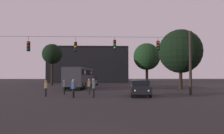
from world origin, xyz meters
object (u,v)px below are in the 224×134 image
at_px(pedestrian_crossing_right, 64,86).
at_px(tree_right_far, 180,51).
at_px(car_near_right, 141,88).
at_px(tree_behind_building, 147,57).
at_px(tree_left_silhouette, 52,54).
at_px(pedestrian_trailing, 73,87).
at_px(car_far_left, 93,81).
at_px(city_bus, 79,76).
at_px(pedestrian_near_bus, 46,87).
at_px(pedestrian_far_side, 73,87).
at_px(pedestrian_crossing_center, 89,86).
at_px(pedestrian_crossing_left, 94,87).

relative_size(pedestrian_crossing_right, tree_right_far, 0.18).
bearing_deg(car_near_right, tree_behind_building, 78.30).
bearing_deg(tree_left_silhouette, pedestrian_trailing, -74.34).
height_order(car_far_left, tree_behind_building, tree_behind_building).
relative_size(pedestrian_crossing_right, tree_behind_building, 0.17).
distance_m(city_bus, tree_left_silhouette, 12.40).
relative_size(pedestrian_near_bus, tree_right_far, 0.18).
xyz_separation_m(pedestrian_far_side, tree_behind_building, (12.14, 28.61, 4.90)).
height_order(city_bus, pedestrian_far_side, city_bus).
bearing_deg(tree_behind_building, pedestrian_crossing_right, -117.51).
bearing_deg(tree_right_far, pedestrian_crossing_center, -146.02).
height_order(pedestrian_crossing_left, pedestrian_near_bus, pedestrian_crossing_left).
relative_size(pedestrian_crossing_left, pedestrian_trailing, 1.06).
xyz_separation_m(pedestrian_crossing_left, pedestrian_near_bus, (-4.55, 1.82, -0.11)).
xyz_separation_m(car_far_left, pedestrian_crossing_center, (0.40, -21.68, 0.11)).
bearing_deg(city_bus, car_far_left, 82.11).
relative_size(pedestrian_crossing_center, tree_behind_building, 0.19).
height_order(pedestrian_trailing, tree_left_silhouette, tree_left_silhouette).
xyz_separation_m(car_far_left, pedestrian_trailing, (-0.79, -25.39, 0.11)).
bearing_deg(pedestrian_trailing, pedestrian_crossing_right, 110.02).
xyz_separation_m(car_near_right, pedestrian_far_side, (-6.29, -0.40, 0.14)).
bearing_deg(tree_behind_building, pedestrian_crossing_left, -108.93).
bearing_deg(pedestrian_near_bus, car_far_left, 81.57).
bearing_deg(car_far_left, tree_right_far, -46.19).
relative_size(pedestrian_crossing_left, pedestrian_crossing_right, 1.14).
xyz_separation_m(city_bus, tree_left_silhouette, (-6.03, 10.08, 3.99)).
xyz_separation_m(car_near_right, tree_behind_building, (5.84, 28.21, 5.03)).
relative_size(car_near_right, pedestrian_far_side, 2.71).
height_order(car_near_right, pedestrian_near_bus, pedestrian_near_bus).
distance_m(city_bus, car_far_left, 11.40).
height_order(pedestrian_near_bus, pedestrian_far_side, pedestrian_far_side).
bearing_deg(pedestrian_far_side, tree_left_silhouette, 106.06).
xyz_separation_m(pedestrian_crossing_right, tree_behind_building, (13.42, 25.77, 4.99)).
distance_m(city_bus, pedestrian_near_bus, 12.86).
relative_size(car_near_right, tree_left_silhouette, 0.57).
distance_m(pedestrian_crossing_center, pedestrian_crossing_right, 2.57).
relative_size(city_bus, pedestrian_crossing_left, 6.53).
bearing_deg(tree_left_silhouette, pedestrian_far_side, -73.94).
height_order(car_near_right, pedestrian_trailing, pedestrian_trailing).
bearing_deg(pedestrian_crossing_right, tree_behind_building, 62.49).
bearing_deg(tree_behind_building, pedestrian_crossing_center, -112.78).
bearing_deg(car_near_right, pedestrian_crossing_right, 162.17).
xyz_separation_m(pedestrian_crossing_right, pedestrian_trailing, (1.38, -3.78, 0.06)).
xyz_separation_m(pedestrian_near_bus, tree_behind_building, (14.79, 28.06, 4.96)).
height_order(city_bus, pedestrian_crossing_left, city_bus).
xyz_separation_m(tree_behind_building, tree_right_far, (1.54, -17.49, -0.51)).
xyz_separation_m(city_bus, pedestrian_crossing_left, (2.56, -14.48, -0.89)).
bearing_deg(pedestrian_crossing_center, tree_left_silhouette, 111.27).
bearing_deg(pedestrian_crossing_right, pedestrian_trailing, -69.98).
xyz_separation_m(pedestrian_crossing_center, pedestrian_far_side, (-1.28, -2.77, 0.02)).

